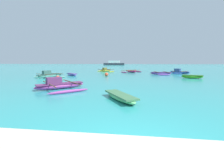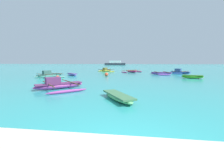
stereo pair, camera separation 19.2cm
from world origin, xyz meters
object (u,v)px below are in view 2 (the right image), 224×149
object	(u,v)px
moored_boat_1	(106,70)
mooring_buoy_1	(58,77)
moored_boat_8	(58,85)
moored_boat_2	(192,77)
moored_boat_4	(180,72)
moored_boat_3	(50,75)
distant_ferry	(115,63)
mooring_buoy_0	(106,74)
moored_boat_5	(161,73)
moored_boat_7	(118,96)
moored_boat_6	(132,71)
moored_boat_0	(72,74)

from	to	relation	value
moored_boat_1	mooring_buoy_1	distance (m)	14.02
moored_boat_8	mooring_buoy_1	bearing A→B (deg)	75.47
moored_boat_2	moored_boat_8	distance (m)	15.44
moored_boat_4	moored_boat_3	bearing A→B (deg)	-116.63
distant_ferry	moored_boat_8	bearing A→B (deg)	-86.94
moored_boat_4	mooring_buoy_1	bearing A→B (deg)	-109.75
moored_boat_1	mooring_buoy_0	xyz separation A→B (m)	(1.67, -9.38, -0.02)
moored_boat_5	moored_boat_7	size ratio (longest dim) A/B	1.28
moored_boat_2	moored_boat_6	xyz separation A→B (m)	(-7.29, 9.26, -0.02)
moored_boat_8	distant_ferry	bearing A→B (deg)	50.61
moored_boat_3	moored_boat_8	distance (m)	8.83
moored_boat_1	moored_boat_8	world-z (taller)	moored_boat_8
moored_boat_0	moored_boat_2	size ratio (longest dim) A/B	0.91
moored_boat_1	moored_boat_7	xyz separation A→B (m)	(4.41, -21.94, -0.09)
moored_boat_4	moored_boat_6	size ratio (longest dim) A/B	0.88
moored_boat_3	moored_boat_8	size ratio (longest dim) A/B	0.86
moored_boat_0	moored_boat_7	size ratio (longest dim) A/B	0.80
moored_boat_0	mooring_buoy_0	xyz separation A→B (m)	(5.17, -0.40, 0.06)
moored_boat_6	moored_boat_7	xyz separation A→B (m)	(-0.75, -20.59, -0.03)
moored_boat_1	moored_boat_7	world-z (taller)	moored_boat_1
moored_boat_5	moored_boat_7	bearing A→B (deg)	-111.85
moored_boat_0	moored_boat_1	world-z (taller)	moored_boat_1
moored_boat_1	moored_boat_4	size ratio (longest dim) A/B	1.03
moored_boat_4	moored_boat_5	distance (m)	4.04
moored_boat_3	mooring_buoy_1	bearing A→B (deg)	-106.98
moored_boat_0	moored_boat_6	distance (m)	11.54
moored_boat_2	mooring_buoy_0	world-z (taller)	mooring_buoy_0
moored_boat_4	mooring_buoy_0	bearing A→B (deg)	-114.05
moored_boat_4	mooring_buoy_1	world-z (taller)	moored_boat_4
moored_boat_3	mooring_buoy_0	size ratio (longest dim) A/B	8.12
moored_boat_5	moored_boat_7	distance (m)	17.36
moored_boat_7	moored_boat_1	bearing A→B (deg)	160.95
moored_boat_3	moored_boat_5	xyz separation A→B (m)	(15.03, 6.54, -0.09)
moored_boat_3	moored_boat_2	bearing A→B (deg)	-62.08
moored_boat_4	distant_ferry	world-z (taller)	distant_ferry
moored_boat_0	distant_ferry	distance (m)	65.23
moored_boat_7	moored_boat_2	bearing A→B (deg)	114.25
moored_boat_5	moored_boat_6	distance (m)	6.15
moored_boat_6	moored_boat_7	world-z (taller)	moored_boat_6
moored_boat_4	moored_boat_5	xyz separation A→B (m)	(-3.47, -2.07, -0.08)
moored_boat_5	moored_boat_6	world-z (taller)	moored_boat_5
moored_boat_1	distant_ferry	size ratio (longest dim) A/B	0.31
moored_boat_4	moored_boat_5	world-z (taller)	moored_boat_4
moored_boat_5	moored_boat_8	size ratio (longest dim) A/B	0.78
moored_boat_3	moored_boat_8	world-z (taller)	moored_boat_3
moored_boat_8	moored_boat_0	bearing A→B (deg)	64.68
moored_boat_4	distant_ferry	size ratio (longest dim) A/B	0.30
moored_boat_7	moored_boat_8	distance (m)	5.44
moored_boat_6	mooring_buoy_0	bearing A→B (deg)	-64.77
moored_boat_7	moored_boat_0	bearing A→B (deg)	-179.02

